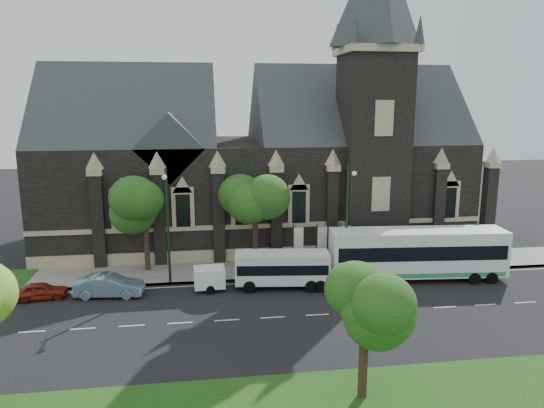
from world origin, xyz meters
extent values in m
plane|color=black|center=(0.00, 0.00, 0.00)|extent=(160.00, 160.00, 0.00)
cube|color=gray|center=(0.00, 9.50, 0.07)|extent=(80.00, 5.00, 0.15)
cube|color=black|center=(4.00, 19.50, 5.00)|extent=(40.00, 15.00, 10.00)
cube|color=#32353A|center=(-8.00, 19.50, 10.00)|extent=(16.00, 15.00, 15.00)
cube|color=#32353A|center=(14.00, 19.50, 10.00)|extent=(20.00, 15.00, 15.00)
cube|color=#32353A|center=(-4.00, 15.00, 10.00)|extent=(6.00, 6.00, 6.00)
cube|color=black|center=(14.00, 13.50, 9.00)|extent=(5.50, 5.50, 18.00)
cube|color=tan|center=(14.00, 13.50, 18.20)|extent=(6.20, 6.20, 0.60)
cube|color=tan|center=(4.00, 11.96, 3.20)|extent=(40.00, 0.22, 0.40)
cube|color=tan|center=(4.00, 11.96, 0.60)|extent=(40.00, 0.25, 1.20)
cube|color=black|center=(2.00, 11.82, 4.80)|extent=(1.20, 0.12, 2.80)
cylinder|color=black|center=(6.00, -9.50, 1.54)|extent=(0.44, 0.44, 3.08)
sphere|color=#1A4F18|center=(6.00, -9.50, 4.48)|extent=(3.20, 3.20, 3.20)
sphere|color=#1A4F18|center=(6.60, -8.90, 5.08)|extent=(2.40, 2.40, 2.40)
cylinder|color=black|center=(3.00, 10.50, 1.98)|extent=(0.44, 0.44, 3.96)
sphere|color=#1A4F18|center=(3.00, 10.50, 5.64)|extent=(3.84, 3.84, 3.84)
sphere|color=#1A4F18|center=(3.72, 11.22, 6.36)|extent=(2.88, 2.88, 2.88)
cylinder|color=black|center=(-6.00, 10.50, 1.98)|extent=(0.44, 0.44, 3.96)
sphere|color=#1A4F18|center=(-6.00, 10.50, 5.57)|extent=(3.68, 3.68, 3.68)
sphere|color=#1A4F18|center=(-5.31, 11.19, 6.26)|extent=(2.76, 2.76, 2.76)
cylinder|color=black|center=(10.00, 7.30, 4.50)|extent=(0.20, 0.20, 9.00)
cylinder|color=black|center=(10.00, 6.50, 8.70)|extent=(0.10, 1.60, 0.10)
sphere|color=silver|center=(10.00, 5.70, 8.60)|extent=(0.36, 0.36, 0.36)
cylinder|color=black|center=(-4.00, 7.30, 4.50)|extent=(0.20, 0.20, 9.00)
cylinder|color=black|center=(-4.00, 6.50, 8.70)|extent=(0.10, 1.60, 0.10)
sphere|color=silver|center=(-4.00, 5.70, 8.60)|extent=(0.36, 0.36, 0.36)
cylinder|color=black|center=(6.00, 9.00, 2.00)|extent=(0.10, 0.10, 4.00)
cube|color=white|center=(6.45, 9.00, 2.60)|extent=(0.80, 0.04, 2.20)
cylinder|color=black|center=(8.00, 9.00, 2.00)|extent=(0.10, 0.10, 4.00)
cube|color=white|center=(8.45, 9.00, 2.60)|extent=(0.80, 0.04, 2.20)
cylinder|color=black|center=(10.00, 9.00, 2.00)|extent=(0.10, 0.10, 4.00)
cube|color=white|center=(10.45, 9.00, 2.60)|extent=(0.80, 0.04, 2.20)
cube|color=white|center=(15.38, 5.71, 2.23)|extent=(13.91, 3.95, 3.55)
cube|color=black|center=(15.38, 5.71, 2.48)|extent=(13.37, 3.94, 1.12)
cube|color=#349157|center=(15.38, 5.71, 0.75)|extent=(13.37, 3.93, 0.35)
cylinder|color=black|center=(10.48, 4.66, 0.45)|extent=(0.92, 0.35, 0.90)
cylinder|color=black|center=(10.71, 7.51, 0.45)|extent=(0.92, 0.35, 0.90)
cylinder|color=black|center=(19.37, 3.95, 0.45)|extent=(0.92, 0.35, 0.90)
cylinder|color=black|center=(19.60, 6.80, 0.45)|extent=(0.92, 0.35, 0.90)
cylinder|color=black|center=(20.74, 3.84, 0.45)|extent=(0.92, 0.35, 0.90)
cylinder|color=black|center=(20.97, 6.69, 0.45)|extent=(0.92, 0.35, 0.90)
cube|color=white|center=(4.49, 5.37, 1.59)|extent=(7.26, 2.99, 2.27)
cube|color=black|center=(4.49, 5.37, 1.69)|extent=(6.98, 3.00, 0.76)
cylinder|color=black|center=(1.91, 4.55, 0.45)|extent=(0.93, 0.38, 0.90)
cylinder|color=black|center=(2.16, 6.75, 0.45)|extent=(0.93, 0.38, 0.90)
cylinder|color=black|center=(6.47, 4.03, 0.45)|extent=(0.93, 0.38, 0.90)
cylinder|color=black|center=(6.72, 6.24, 0.45)|extent=(0.93, 0.38, 0.90)
cylinder|color=black|center=(7.17, 3.95, 0.45)|extent=(0.93, 0.38, 0.90)
cylinder|color=black|center=(7.42, 6.16, 0.45)|extent=(0.93, 0.38, 0.90)
cube|color=white|center=(-1.00, 5.54, 1.01)|extent=(2.33, 1.80, 1.46)
cylinder|color=black|center=(-0.96, 4.70, 0.31)|extent=(0.64, 0.26, 0.63)
cylinder|color=black|center=(-1.04, 6.39, 0.31)|extent=(0.64, 0.26, 0.63)
cylinder|color=black|center=(0.46, 5.62, 0.62)|extent=(1.35, 0.15, 0.08)
imported|color=#799BAF|center=(-8.23, 5.29, 0.81)|extent=(5.05, 2.16, 1.62)
imported|color=maroon|center=(-12.99, 5.46, 0.62)|extent=(3.77, 1.91, 1.23)
camera|label=1|loc=(-1.35, -30.65, 13.99)|focal=33.38mm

